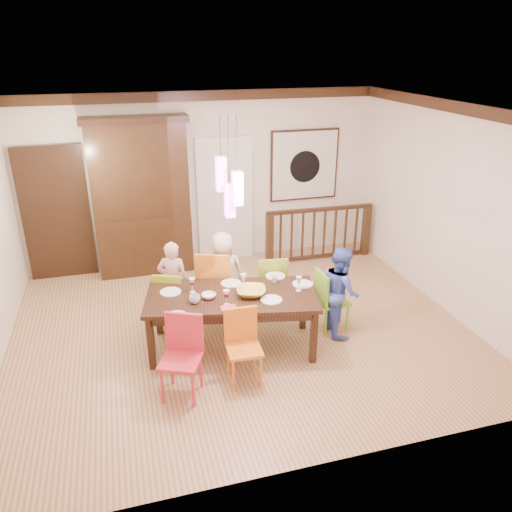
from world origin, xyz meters
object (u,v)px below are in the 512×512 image
object	(u,v)px
chair_end_right	(333,296)
person_far_left	(173,282)
china_hutch	(141,198)
balustrade	(319,233)
dining_table	(232,301)
person_end_right	(340,291)
person_far_mid	(223,274)
chair_far_left	(171,295)

from	to	relation	value
chair_end_right	person_far_left	size ratio (longest dim) A/B	0.73
china_hutch	balustrade	size ratio (longest dim) A/B	1.32
dining_table	person_far_left	distance (m)	1.08
balustrade	person_end_right	size ratio (longest dim) A/B	1.61
person_far_left	person_end_right	xyz separation A→B (m)	(2.07, -0.90, 0.02)
dining_table	china_hutch	world-z (taller)	china_hutch
dining_table	person_end_right	size ratio (longest dim) A/B	1.85
balustrade	china_hutch	bearing A→B (deg)	174.69
person_far_mid	person_end_right	bearing A→B (deg)	147.79
dining_table	person_far_left	world-z (taller)	person_far_left
chair_far_left	person_far_left	bearing A→B (deg)	-84.84
china_hutch	chair_end_right	bearing A→B (deg)	-49.10
china_hutch	balustrade	bearing A→B (deg)	-6.60
person_end_right	person_far_mid	bearing A→B (deg)	62.78
chair_far_left	china_hutch	size ratio (longest dim) A/B	0.33
chair_end_right	person_far_mid	distance (m)	1.54
person_end_right	chair_end_right	bearing A→B (deg)	40.35
person_far_mid	person_end_right	world-z (taller)	person_far_mid
chair_end_right	person_far_mid	size ratio (longest dim) A/B	0.69
chair_end_right	person_far_mid	xyz separation A→B (m)	(-1.32, 0.79, 0.13)
chair_far_left	person_far_mid	size ratio (longest dim) A/B	0.69
chair_far_left	person_far_left	xyz separation A→B (m)	(0.06, 0.18, 0.10)
dining_table	chair_end_right	size ratio (longest dim) A/B	2.61
dining_table	person_far_left	xyz separation A→B (m)	(-0.61, 0.89, -0.08)
person_far_left	chair_end_right	bearing A→B (deg)	178.80
chair_far_left	chair_end_right	xyz separation A→B (m)	(2.06, -0.63, 0.01)
person_far_left	person_end_right	size ratio (longest dim) A/B	0.97
dining_table	balustrade	size ratio (longest dim) A/B	1.15
person_far_left	person_end_right	distance (m)	2.26
chair_end_right	china_hutch	distance (m)	3.54
chair_end_right	person_far_mid	world-z (taller)	person_far_mid
dining_table	person_far_mid	distance (m)	0.87
chair_end_right	balustrade	distance (m)	2.37
chair_far_left	person_far_left	world-z (taller)	person_far_left
person_far_mid	china_hutch	bearing A→B (deg)	-62.42
person_far_left	person_far_mid	world-z (taller)	person_far_mid
china_hutch	person_end_right	xyz separation A→B (m)	(2.32, -2.69, -0.68)
chair_end_right	person_end_right	distance (m)	0.16
balustrade	person_far_left	distance (m)	3.10
dining_table	balustrade	xyz separation A→B (m)	(2.13, 2.33, -0.17)
dining_table	person_far_mid	xyz separation A→B (m)	(0.08, 0.86, -0.05)
chair_end_right	balustrade	world-z (taller)	balustrade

